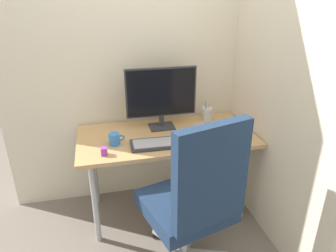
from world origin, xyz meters
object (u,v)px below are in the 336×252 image
(office_chair, at_px, (194,198))
(pen_holder, at_px, (207,114))
(keyboard, at_px, (163,143))
(desk_clamp_accessory, at_px, (104,151))
(notebook, at_px, (234,128))
(monitor, at_px, (161,95))
(mouse, at_px, (214,133))
(coffee_mug, at_px, (114,139))

(office_chair, bearing_deg, pen_holder, 66.29)
(keyboard, distance_m, desk_clamp_accessory, 0.42)
(notebook, bearing_deg, office_chair, -135.19)
(monitor, bearing_deg, keyboard, -100.16)
(office_chair, distance_m, mouse, 0.66)
(keyboard, bearing_deg, office_chair, -79.73)
(keyboard, bearing_deg, pen_holder, 38.44)
(monitor, relative_size, notebook, 2.65)
(keyboard, height_order, coffee_mug, coffee_mug)
(office_chair, relative_size, notebook, 5.35)
(pen_holder, bearing_deg, coffee_mug, -160.31)
(pen_holder, xyz_separation_m, coffee_mug, (-0.80, -0.29, -0.01))
(coffee_mug, bearing_deg, notebook, 3.74)
(mouse, height_order, pen_holder, pen_holder)
(monitor, height_order, mouse, monitor)
(pen_holder, relative_size, coffee_mug, 1.55)
(monitor, bearing_deg, mouse, -35.13)
(office_chair, distance_m, keyboard, 0.52)
(mouse, distance_m, pen_holder, 0.31)
(notebook, bearing_deg, pen_holder, 117.60)
(keyboard, bearing_deg, notebook, 13.22)
(notebook, relative_size, desk_clamp_accessory, 3.82)
(monitor, bearing_deg, desk_clamp_accessory, -142.03)
(notebook, bearing_deg, coffee_mug, 178.19)
(monitor, xyz_separation_m, mouse, (0.36, -0.25, -0.26))
(notebook, height_order, coffee_mug, coffee_mug)
(keyboard, xyz_separation_m, mouse, (0.41, 0.06, 0.01))
(pen_holder, bearing_deg, desk_clamp_accessory, -154.22)
(mouse, relative_size, desk_clamp_accessory, 1.98)
(monitor, distance_m, keyboard, 0.41)
(office_chair, relative_size, pen_holder, 6.40)
(office_chair, height_order, mouse, office_chair)
(keyboard, height_order, notebook, keyboard)
(monitor, relative_size, mouse, 5.12)
(office_chair, relative_size, coffee_mug, 9.91)
(office_chair, distance_m, monitor, 0.90)
(keyboard, distance_m, pen_holder, 0.60)
(notebook, xyz_separation_m, coffee_mug, (-0.95, -0.06, 0.04))
(office_chair, xyz_separation_m, desk_clamp_accessory, (-0.51, 0.43, 0.16))
(monitor, bearing_deg, coffee_mug, -149.61)
(keyboard, distance_m, mouse, 0.42)
(monitor, bearing_deg, notebook, -16.92)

